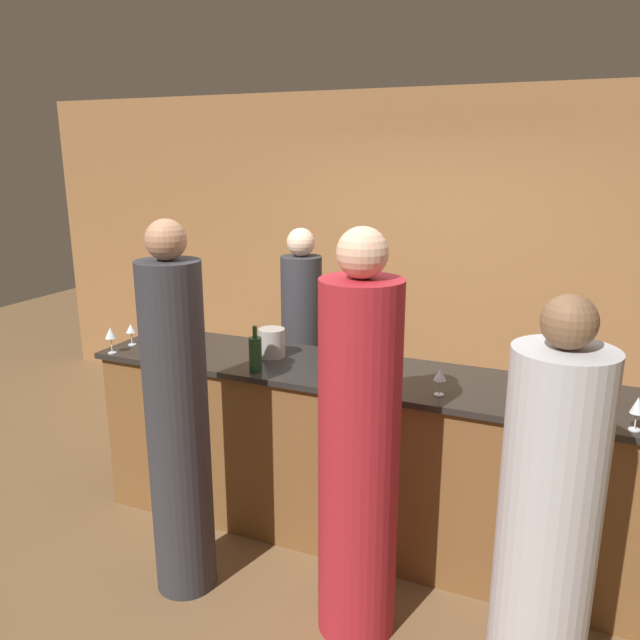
{
  "coord_description": "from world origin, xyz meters",
  "views": [
    {
      "loc": [
        1.15,
        -3.22,
        2.28
      ],
      "look_at": [
        -0.26,
        0.1,
        1.32
      ],
      "focal_mm": 35.0,
      "sensor_mm": 36.0,
      "label": 1
    }
  ],
  "objects": [
    {
      "name": "wine_glass_6",
      "position": [
        -1.52,
        -0.3,
        1.19
      ],
      "size": [
        0.07,
        0.07,
        0.17
      ],
      "color": "silver",
      "rests_on": "bar_counter"
    },
    {
      "name": "back_wall",
      "position": [
        0.0,
        1.97,
        1.4
      ],
      "size": [
        8.0,
        0.06,
        2.8
      ],
      "color": "olive",
      "rests_on": "ground_plane"
    },
    {
      "name": "guest_2",
      "position": [
        -0.67,
        -0.8,
        0.94
      ],
      "size": [
        0.32,
        0.32,
        1.99
      ],
      "color": "#2D2D33",
      "rests_on": "ground_plane"
    },
    {
      "name": "ground_plane",
      "position": [
        0.0,
        0.0,
        0.0
      ],
      "size": [
        14.0,
        14.0,
        0.0
      ],
      "primitive_type": "plane",
      "color": "brown"
    },
    {
      "name": "bartender",
      "position": [
        -0.66,
        0.69,
        0.84
      ],
      "size": [
        0.29,
        0.29,
        1.79
      ],
      "rotation": [
        0.0,
        0.0,
        3.14
      ],
      "color": "#2D2D33",
      "rests_on": "ground_plane"
    },
    {
      "name": "guest_1",
      "position": [
        0.29,
        -0.73,
        0.92
      ],
      "size": [
        0.38,
        0.38,
        1.99
      ],
      "color": "maroon",
      "rests_on": "ground_plane"
    },
    {
      "name": "bar_counter",
      "position": [
        0.0,
        0.0,
        0.54
      ],
      "size": [
        3.24,
        0.69,
        1.07
      ],
      "color": "brown",
      "rests_on": "ground_plane"
    },
    {
      "name": "guest_0",
      "position": [
        1.13,
        -0.84,
        0.82
      ],
      "size": [
        0.4,
        0.4,
        1.79
      ],
      "color": "#B2B2B7",
      "rests_on": "ground_plane"
    },
    {
      "name": "wine_glass_2",
      "position": [
        -1.52,
        -0.11,
        1.17
      ],
      "size": [
        0.07,
        0.07,
        0.14
      ],
      "color": "silver",
      "rests_on": "bar_counter"
    },
    {
      "name": "wine_glass_0",
      "position": [
        0.14,
        -0.15,
        1.2
      ],
      "size": [
        0.08,
        0.08,
        0.18
      ],
      "color": "silver",
      "rests_on": "bar_counter"
    },
    {
      "name": "wine_bottle_0",
      "position": [
        -0.52,
        -0.24,
        1.17
      ],
      "size": [
        0.07,
        0.07,
        0.27
      ],
      "color": "#19381E",
      "rests_on": "bar_counter"
    },
    {
      "name": "wine_glass_3",
      "position": [
        0.53,
        -0.19,
        1.17
      ],
      "size": [
        0.07,
        0.07,
        0.15
      ],
      "color": "silver",
      "rests_on": "bar_counter"
    },
    {
      "name": "wine_glass_4",
      "position": [
        1.44,
        -0.26,
        1.18
      ],
      "size": [
        0.06,
        0.06,
        0.16
      ],
      "color": "silver",
      "rests_on": "bar_counter"
    },
    {
      "name": "ice_bucket",
      "position": [
        -0.56,
        0.04,
        1.16
      ],
      "size": [
        0.16,
        0.16,
        0.18
      ],
      "color": "#9E9993",
      "rests_on": "bar_counter"
    },
    {
      "name": "wine_glass_5",
      "position": [
        -1.09,
        -0.17,
        1.19
      ],
      "size": [
        0.07,
        0.07,
        0.17
      ],
      "color": "silver",
      "rests_on": "bar_counter"
    },
    {
      "name": "wine_glass_1",
      "position": [
        0.18,
        -0.05,
        1.19
      ],
      "size": [
        0.07,
        0.07,
        0.17
      ],
      "color": "silver",
      "rests_on": "bar_counter"
    }
  ]
}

